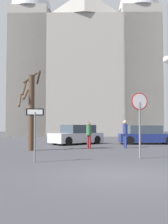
{
  "coord_description": "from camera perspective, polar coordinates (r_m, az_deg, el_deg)",
  "views": [
    {
      "loc": [
        -2.06,
        -7.84,
        1.42
      ],
      "look_at": [
        0.96,
        16.91,
        2.66
      ],
      "focal_mm": 44.37,
      "sensor_mm": 36.0,
      "label": 1
    }
  ],
  "objects": [
    {
      "name": "stop_sign",
      "position": [
        12.29,
        11.38,
        -0.07
      ],
      "size": [
        0.76,
        0.14,
        2.87
      ],
      "color": "slate",
      "rests_on": "ground"
    },
    {
      "name": "bare_tree",
      "position": [
        16.24,
        -10.9,
        0.59
      ],
      "size": [
        1.3,
        1.38,
        4.62
      ],
      "color": "#473323",
      "rests_on": "ground"
    },
    {
      "name": "one_way_arrow_sign",
      "position": [
        11.0,
        -10.08,
        -3.0
      ],
      "size": [
        0.7,
        0.07,
        2.1
      ],
      "color": "slate",
      "rests_on": "ground"
    },
    {
      "name": "cathedral",
      "position": [
        41.95,
        0.22,
        10.21
      ],
      "size": [
        22.11,
        15.0,
        32.31
      ],
      "color": "gray",
      "rests_on": "ground"
    },
    {
      "name": "pedestrian_standing",
      "position": [
        17.91,
        8.46,
        -3.93
      ],
      "size": [
        0.32,
        0.32,
        1.76
      ],
      "color": "navy",
      "rests_on": "ground"
    },
    {
      "name": "pedestrian_walking",
      "position": [
        17.08,
        1.01,
        -4.19
      ],
      "size": [
        0.32,
        0.32,
        1.68
      ],
      "color": "maroon",
      "rests_on": "ground"
    },
    {
      "name": "parked_car_near_navy",
      "position": [
        22.21,
        12.73,
        -4.7
      ],
      "size": [
        4.59,
        2.48,
        1.44
      ],
      "color": "navy",
      "rests_on": "ground"
    },
    {
      "name": "parked_car_far_silver",
      "position": [
        21.44,
        -1.48,
        -4.78
      ],
      "size": [
        4.44,
        3.81,
        1.48
      ],
      "color": "#B7B7BC",
      "rests_on": "ground"
    },
    {
      "name": "ground_plane",
      "position": [
        8.23,
        7.85,
        -12.76
      ],
      "size": [
        120.0,
        120.0,
        0.0
      ],
      "primitive_type": "plane",
      "color": "#38383D"
    }
  ]
}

